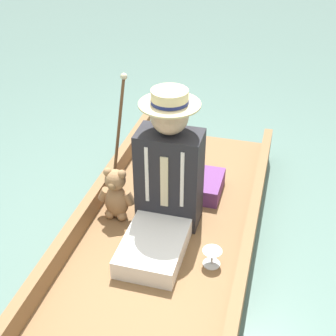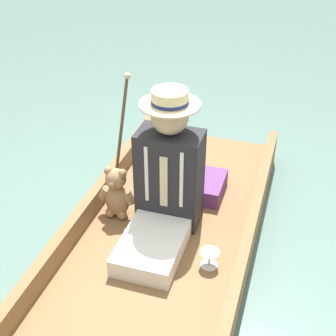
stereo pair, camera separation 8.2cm
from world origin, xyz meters
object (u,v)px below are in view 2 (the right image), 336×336
(wine_glass, at_px, (210,256))
(walking_cane, at_px, (122,125))
(teddy_bear, at_px, (117,194))
(seated_person, at_px, (166,181))

(wine_glass, xyz_separation_m, walking_cane, (0.72, -0.60, 0.36))
(walking_cane, bearing_deg, teddy_bear, 104.99)
(teddy_bear, height_order, wine_glass, teddy_bear)
(wine_glass, distance_m, walking_cane, 1.01)
(walking_cane, bearing_deg, seated_person, 138.51)
(walking_cane, bearing_deg, wine_glass, 140.14)
(seated_person, distance_m, teddy_bear, 0.35)
(seated_person, relative_size, walking_cane, 1.14)
(wine_glass, bearing_deg, teddy_bear, -22.12)
(seated_person, height_order, wine_glass, seated_person)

